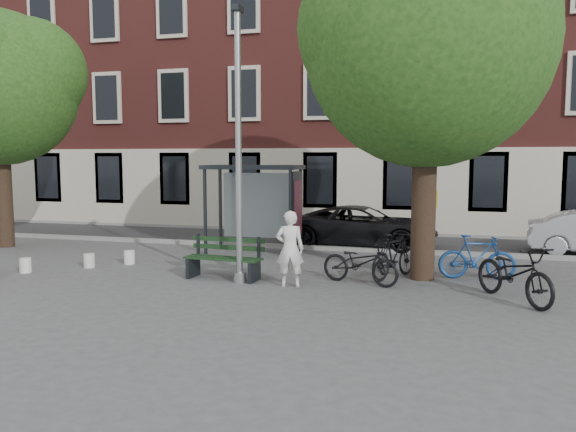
% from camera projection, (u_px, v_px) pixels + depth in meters
% --- Properties ---
extents(ground, '(90.00, 90.00, 0.00)m').
position_uv_depth(ground, '(240.00, 283.00, 12.78)').
color(ground, '#4C4C4F').
rests_on(ground, ground).
extents(road, '(40.00, 4.00, 0.01)m').
position_uv_depth(road, '(308.00, 240.00, 19.50)').
color(road, '#28282B').
rests_on(road, ground).
extents(curb_near, '(40.00, 0.25, 0.12)m').
position_uv_depth(curb_near, '(294.00, 247.00, 17.57)').
color(curb_near, gray).
rests_on(curb_near, ground).
extents(curb_far, '(40.00, 0.25, 0.12)m').
position_uv_depth(curb_far, '(320.00, 231.00, 21.42)').
color(curb_far, gray).
rests_on(curb_far, ground).
extents(building_row, '(30.00, 8.00, 14.00)m').
position_uv_depth(building_row, '(340.00, 62.00, 24.55)').
color(building_row, brown).
rests_on(building_row, ground).
extents(lamppost, '(0.28, 0.35, 6.11)m').
position_uv_depth(lamppost, '(239.00, 160.00, 12.49)').
color(lamppost, '#9EA0A3').
rests_on(lamppost, ground).
extents(tree_right, '(5.76, 5.60, 8.20)m').
position_uv_depth(tree_right, '(428.00, 32.00, 12.50)').
color(tree_right, black).
rests_on(tree_right, ground).
extents(bus_shelter, '(2.85, 1.45, 2.62)m').
position_uv_depth(bus_shelter, '(267.00, 189.00, 16.68)').
color(bus_shelter, '#1E2328').
rests_on(bus_shelter, ground).
extents(painter, '(0.69, 0.53, 1.69)m').
position_uv_depth(painter, '(290.00, 249.00, 12.33)').
color(painter, white).
rests_on(painter, ground).
extents(bench, '(1.88, 0.74, 0.95)m').
position_uv_depth(bench, '(224.00, 260.00, 13.16)').
color(bench, '#1E2328').
rests_on(bench, ground).
extents(bike_a, '(1.97, 1.22, 0.98)m').
position_uv_depth(bike_a, '(360.00, 263.00, 12.58)').
color(bike_a, black).
rests_on(bike_a, ground).
extents(bike_b, '(1.78, 0.61, 1.05)m').
position_uv_depth(bike_b, '(477.00, 257.00, 13.07)').
color(bike_b, navy).
rests_on(bike_b, ground).
extents(bike_c, '(1.81, 2.23, 1.14)m').
position_uv_depth(bike_c, '(514.00, 273.00, 11.04)').
color(bike_c, black).
rests_on(bike_c, ground).
extents(bike_d, '(1.31, 1.83, 1.09)m').
position_uv_depth(bike_d, '(394.00, 256.00, 13.17)').
color(bike_d, black).
rests_on(bike_d, ground).
extents(car_dark, '(4.81, 2.43, 1.30)m').
position_uv_depth(car_dark, '(363.00, 226.00, 17.95)').
color(car_dark, black).
rests_on(car_dark, ground).
extents(bucket_a, '(0.32, 0.32, 0.36)m').
position_uv_depth(bucket_a, '(25.00, 265.00, 13.88)').
color(bucket_a, white).
rests_on(bucket_a, ground).
extents(bucket_b, '(0.32, 0.32, 0.36)m').
position_uv_depth(bucket_b, '(89.00, 261.00, 14.53)').
color(bucket_b, silver).
rests_on(bucket_b, ground).
extents(bucket_c, '(0.31, 0.31, 0.36)m').
position_uv_depth(bucket_c, '(129.00, 257.00, 15.01)').
color(bucket_c, white).
rests_on(bucket_c, ground).
extents(notice_sign, '(0.34, 0.06, 1.96)m').
position_uv_depth(notice_sign, '(431.00, 211.00, 14.93)').
color(notice_sign, '#9EA0A3').
rests_on(notice_sign, ground).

